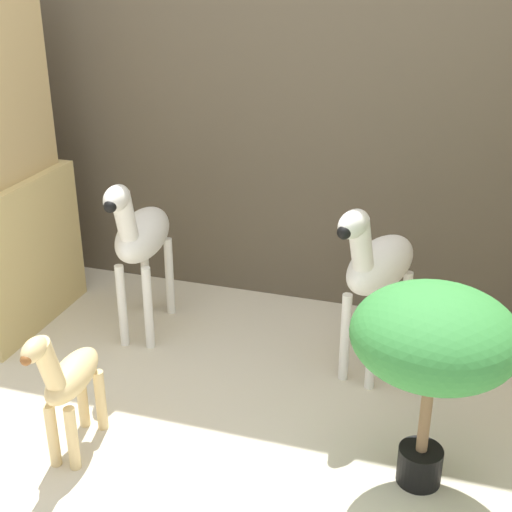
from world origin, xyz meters
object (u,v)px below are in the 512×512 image
object	(u,v)px
zebra_left	(140,237)
potted_palm_front	(434,340)
giraffe_figurine	(68,381)
zebra_right	(377,267)

from	to	relation	value
zebra_left	potted_palm_front	bearing A→B (deg)	-26.03
giraffe_figurine	zebra_right	bearing A→B (deg)	43.05
zebra_right	giraffe_figurine	size ratio (longest dim) A/B	1.41
zebra_left	zebra_right	bearing A→B (deg)	-0.09
potted_palm_front	zebra_right	bearing A→B (deg)	112.78
potted_palm_front	zebra_left	bearing A→B (deg)	153.97
zebra_right	giraffe_figurine	xyz separation A→B (m)	(-0.82, -0.76, -0.16)
zebra_right	giraffe_figurine	bearing A→B (deg)	-136.95
giraffe_figurine	potted_palm_front	world-z (taller)	potted_palm_front
zebra_right	zebra_left	world-z (taller)	same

